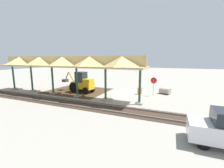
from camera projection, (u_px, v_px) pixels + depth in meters
name	position (u px, v px, depth m)	size (l,w,h in m)	color
ground_plane	(128.00, 94.00, 19.47)	(120.00, 120.00, 0.00)	gray
dirt_work_zone	(78.00, 91.00, 21.65)	(8.37, 7.00, 0.01)	#42301E
platform_canopy	(63.00, 62.00, 18.26)	(20.22, 3.20, 4.90)	#9E998E
rail_tracks	(108.00, 109.00, 13.86)	(60.00, 2.58, 0.15)	slate
stop_sign	(154.00, 83.00, 18.53)	(0.75, 0.15, 2.31)	gray
backhoe	(82.00, 83.00, 20.59)	(5.27, 2.03, 2.82)	#EAB214
dirt_mound	(73.00, 89.00, 22.56)	(4.23, 4.23, 1.21)	#42301E
concrete_pipe	(165.00, 91.00, 19.62)	(1.54, 1.27, 0.82)	#9E9384
traffic_barrel	(140.00, 91.00, 19.53)	(0.56, 0.56, 0.90)	orange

